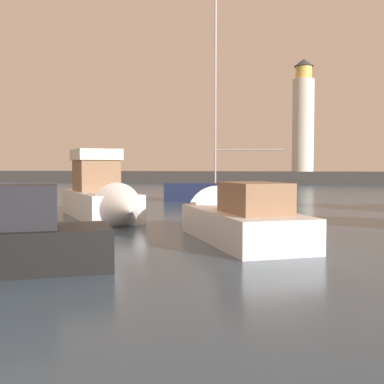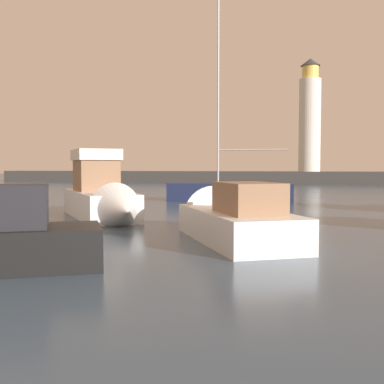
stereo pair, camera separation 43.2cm
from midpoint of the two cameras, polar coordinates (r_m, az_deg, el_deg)
The scene contains 6 objects.
ground_plane at distance 35.45m, azimuth 5.12°, elevation -0.66°, with size 220.00×220.00×0.00m, color #384C60.
breakwater at distance 67.56m, azimuth 10.81°, elevation 1.74°, with size 88.85×4.57×1.67m, color #423F3D.
lighthouse at distance 67.57m, azimuth 14.18°, elevation 8.60°, with size 2.94×2.94×15.39m.
motorboat_1 at distance 15.60m, azimuth 4.69°, elevation -3.11°, with size 5.73×7.44×2.39m.
motorboat_3 at distance 20.85m, azimuth -10.09°, elevation -0.57°, with size 6.91×7.65×3.45m.
sailboat_moored at distance 31.46m, azimuth 5.01°, elevation 0.09°, with size 8.37×2.83×13.42m.
Camera 2 is at (7.47, -2.03, 2.26)m, focal length 44.29 mm.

